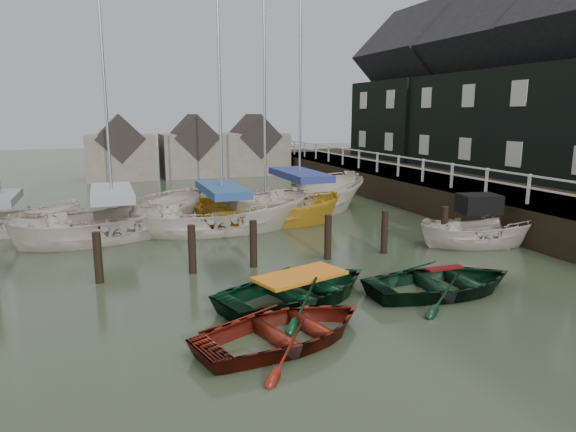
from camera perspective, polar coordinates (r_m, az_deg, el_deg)
name	(u,v)px	position (r m, az deg, el deg)	size (l,w,h in m)	color
ground	(333,295)	(13.05, 5.03, -8.74)	(120.00, 120.00, 0.00)	#2A3522
pier	(423,191)	(25.98, 14.80, 2.68)	(3.04, 32.00, 2.70)	black
land_strip	(512,199)	(29.56, 23.59, 1.73)	(14.00, 38.00, 1.50)	black
quay_houses	(542,87)	(28.28, 26.41, 12.68)	(6.52, 28.14, 10.01)	black
mooring_pilings	(256,250)	(15.20, -3.55, -3.80)	(13.72, 0.22, 1.80)	black
far_sheds	(191,150)	(37.67, -10.72, 7.22)	(14.00, 4.08, 4.39)	#665B51
rowboat_red	(287,342)	(10.52, -0.12, -13.82)	(2.73, 3.82, 0.79)	#5F160D
rowboat_green	(300,301)	(12.62, 1.34, -9.40)	(3.06, 4.29, 0.89)	black
rowboat_dkgreen	(443,293)	(13.75, 16.83, -8.14)	(2.92, 4.09, 0.85)	black
motorboat	(480,243)	(18.83, 20.52, -2.81)	(4.59, 2.51, 2.59)	beige
sailboat_a	(115,235)	(19.91, -18.69, -2.05)	(7.58, 4.67, 10.79)	beige
sailboat_b	(223,228)	(20.12, -7.22, -1.38)	(6.97, 2.66, 11.07)	beige
sailboat_c	(266,223)	(21.14, -2.50, -0.81)	(6.48, 4.02, 10.96)	gold
sailboat_d	(300,212)	(23.23, 1.29, 0.43)	(8.32, 5.60, 12.78)	beige
sailboat_e	(4,232)	(22.20, -28.99, -1.53)	(6.09, 3.46, 9.20)	beige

